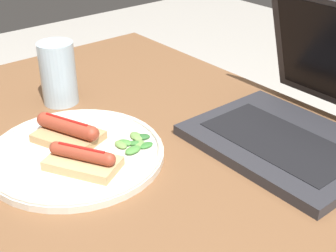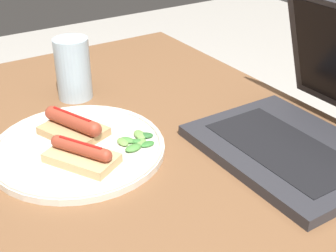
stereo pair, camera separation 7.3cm
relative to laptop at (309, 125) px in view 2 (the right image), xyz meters
name	(u,v)px [view 2 (the right image)]	position (x,y,z in m)	size (l,w,h in m)	color
desk	(162,200)	(-0.13, -0.21, -0.16)	(1.07, 0.66, 0.72)	brown
laptop	(309,125)	(0.00, 0.00, 0.00)	(0.30, 0.30, 0.23)	#2D2D33
plate	(78,147)	(-0.19, -0.33, -0.03)	(0.29, 0.29, 0.02)	silver
sausage_toast_left	(82,154)	(-0.14, -0.34, -0.02)	(0.13, 0.11, 0.04)	tan
sausage_toast_middle	(73,126)	(-0.23, -0.32, -0.01)	(0.13, 0.11, 0.04)	tan
salad_pile	(136,141)	(-0.15, -0.24, -0.03)	(0.06, 0.07, 0.01)	#709E4C
drinking_glass	(73,69)	(-0.39, -0.25, 0.02)	(0.07, 0.07, 0.12)	silver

